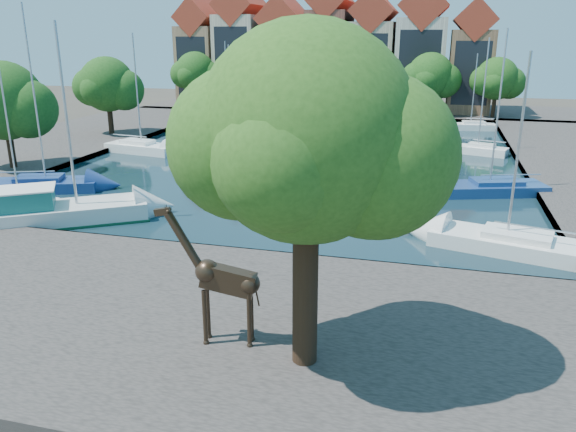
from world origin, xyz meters
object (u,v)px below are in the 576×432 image
at_px(sailboat_left_a, 19,200).
at_px(sailboat_right_a, 507,240).
at_px(plane_tree, 311,142).
at_px(giraffe_statue, 221,279).
at_px(motorsailer, 49,210).

bearing_deg(sailboat_left_a, sailboat_right_a, 0.00).
xyz_separation_m(plane_tree, giraffe_statue, (-3.10, 0.42, -4.82)).
relative_size(plane_tree, motorsailer, 0.95).
height_order(plane_tree, motorsailer, motorsailer).
bearing_deg(sailboat_right_a, motorsailer, -175.02).
relative_size(plane_tree, sailboat_right_a, 1.09).
bearing_deg(motorsailer, plane_tree, -31.38).
relative_size(plane_tree, sailboat_left_a, 1.10).
relative_size(motorsailer, sailboat_left_a, 1.16).
relative_size(sailboat_left_a, sailboat_right_a, 0.99).
height_order(plane_tree, giraffe_statue, plane_tree).
relative_size(motorsailer, sailboat_right_a, 1.14).
bearing_deg(giraffe_statue, sailboat_left_a, 145.74).
bearing_deg(motorsailer, sailboat_right_a, 4.98).
bearing_deg(sailboat_right_a, sailboat_left_a, 180.00).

